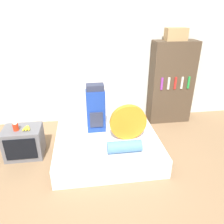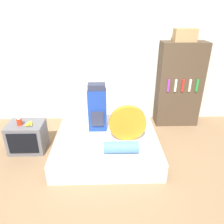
{
  "view_description": "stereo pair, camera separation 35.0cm",
  "coord_description": "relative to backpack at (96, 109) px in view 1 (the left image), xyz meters",
  "views": [
    {
      "loc": [
        -0.24,
        -2.38,
        2.3
      ],
      "look_at": [
        0.19,
        0.75,
        0.77
      ],
      "focal_mm": 35.0,
      "sensor_mm": 36.0,
      "label": 1
    },
    {
      "loc": [
        0.11,
        -2.41,
        2.3
      ],
      "look_at": [
        0.19,
        0.75,
        0.77
      ],
      "focal_mm": 35.0,
      "sensor_mm": 36.0,
      "label": 2
    }
  ],
  "objects": [
    {
      "name": "bed",
      "position": [
        0.16,
        -0.24,
        -0.57
      ],
      "size": [
        1.7,
        1.59,
        0.32
      ],
      "color": "silver",
      "rests_on": "ground_plane"
    },
    {
      "name": "sleeping_roll",
      "position": [
        0.37,
        -0.71,
        -0.32
      ],
      "size": [
        0.52,
        0.18,
        0.18
      ],
      "color": "teal",
      "rests_on": "bed"
    },
    {
      "name": "backpack",
      "position": [
        0.0,
        0.0,
        0.0
      ],
      "size": [
        0.31,
        0.23,
        0.84
      ],
      "color": "navy",
      "rests_on": "bed"
    },
    {
      "name": "television",
      "position": [
        -1.23,
        -0.14,
        -0.47
      ],
      "size": [
        0.6,
        0.46,
        0.51
      ],
      "color": "#5B5B60",
      "rests_on": "ground_plane"
    },
    {
      "name": "tent_bag",
      "position": [
        0.49,
        -0.35,
        -0.11
      ],
      "size": [
        0.6,
        0.08,
        0.6
      ],
      "color": "orange",
      "rests_on": "bed"
    },
    {
      "name": "ground_plane",
      "position": [
        0.06,
        -0.99,
        -0.73
      ],
      "size": [
        16.0,
        16.0,
        0.0
      ],
      "primitive_type": "plane",
      "color": "#846647"
    },
    {
      "name": "cardboard_box",
      "position": [
        1.62,
        0.8,
        1.1
      ],
      "size": [
        0.41,
        0.22,
        0.23
      ],
      "color": "#A88456",
      "rests_on": "bookshelf"
    },
    {
      "name": "canister",
      "position": [
        -1.29,
        -0.17,
        -0.15
      ],
      "size": [
        0.09,
        0.09,
        0.13
      ],
      "color": "red",
      "rests_on": "television"
    },
    {
      "name": "banana_bunch",
      "position": [
        -1.13,
        -0.16,
        -0.19
      ],
      "size": [
        0.14,
        0.18,
        0.04
      ],
      "color": "yellow",
      "rests_on": "television"
    },
    {
      "name": "wall_back",
      "position": [
        0.06,
        1.07,
        0.57
      ],
      "size": [
        8.0,
        0.05,
        2.6
      ],
      "color": "silver",
      "rests_on": "ground_plane"
    },
    {
      "name": "bookshelf",
      "position": [
        1.65,
        0.8,
        0.13
      ],
      "size": [
        0.88,
        0.4,
        1.71
      ],
      "color": "#473828",
      "rests_on": "ground_plane"
    }
  ]
}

